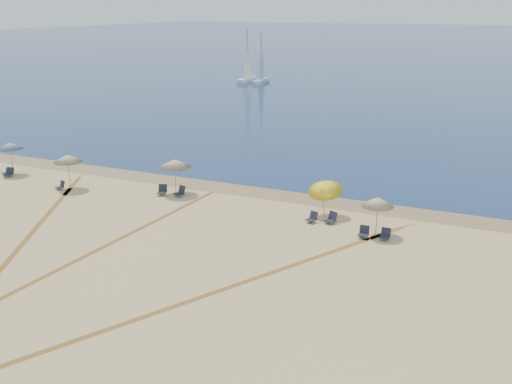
% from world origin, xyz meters
% --- Properties ---
extents(ground, '(160.00, 160.00, 0.00)m').
position_xyz_m(ground, '(0.00, 0.00, 0.00)').
color(ground, tan).
rests_on(ground, ground).
extents(ocean, '(500.00, 500.00, 0.00)m').
position_xyz_m(ocean, '(0.00, 225.00, 0.01)').
color(ocean, '#0C2151').
rests_on(ocean, ground).
extents(wet_sand, '(500.00, 500.00, 0.00)m').
position_xyz_m(wet_sand, '(0.00, 24.00, 0.00)').
color(wet_sand, olive).
rests_on(wet_sand, ground).
extents(umbrella_0, '(1.98, 1.98, 2.64)m').
position_xyz_m(umbrella_0, '(-21.49, 20.28, 2.29)').
color(umbrella_0, gray).
rests_on(umbrella_0, ground).
extents(umbrella_1, '(2.13, 2.13, 2.59)m').
position_xyz_m(umbrella_1, '(-14.62, 19.05, 2.25)').
color(umbrella_1, gray).
rests_on(umbrella_1, ground).
extents(umbrella_2, '(2.33, 2.33, 2.53)m').
position_xyz_m(umbrella_2, '(-6.91, 21.27, 2.19)').
color(umbrella_2, gray).
rests_on(umbrella_2, ground).
extents(umbrella_3, '(2.22, 2.27, 2.54)m').
position_xyz_m(umbrella_3, '(4.32, 21.08, 1.88)').
color(umbrella_3, gray).
rests_on(umbrella_3, ground).
extents(umbrella_4, '(1.92, 1.92, 2.34)m').
position_xyz_m(umbrella_4, '(8.16, 19.16, 2.00)').
color(umbrella_4, gray).
rests_on(umbrella_4, ground).
extents(chair_0, '(0.59, 0.65, 0.59)m').
position_xyz_m(chair_0, '(-21.68, 19.80, 0.26)').
color(chair_0, black).
rests_on(chair_0, ground).
extents(chair_1, '(0.70, 0.78, 0.70)m').
position_xyz_m(chair_1, '(-21.11, 19.55, 0.31)').
color(chair_1, black).
rests_on(chair_1, ground).
extents(chair_2, '(0.71, 0.76, 0.63)m').
position_xyz_m(chair_2, '(-15.01, 18.48, 0.28)').
color(chair_2, black).
rests_on(chair_2, ground).
extents(chair_3, '(0.81, 0.87, 0.73)m').
position_xyz_m(chair_3, '(-7.52, 20.45, 0.32)').
color(chair_3, black).
rests_on(chair_3, ground).
extents(chair_4, '(0.81, 0.88, 0.73)m').
position_xyz_m(chair_4, '(-6.20, 20.72, 0.32)').
color(chair_4, black).
rests_on(chair_4, ground).
extents(chair_5, '(0.72, 0.78, 0.66)m').
position_xyz_m(chair_5, '(4.07, 19.52, 0.29)').
color(chair_5, black).
rests_on(chair_5, ground).
extents(chair_6, '(0.81, 0.86, 0.71)m').
position_xyz_m(chair_6, '(5.19, 19.84, 0.31)').
color(chair_6, black).
rests_on(chair_6, ground).
extents(chair_7, '(0.59, 0.69, 0.68)m').
position_xyz_m(chair_7, '(7.65, 18.32, 0.30)').
color(chair_7, black).
rests_on(chair_7, ground).
extents(chair_8, '(0.55, 0.65, 0.66)m').
position_xyz_m(chair_8, '(8.86, 18.51, 0.29)').
color(chair_8, black).
rests_on(chair_8, ground).
extents(sailboat_0, '(2.46, 5.97, 8.64)m').
position_xyz_m(sailboat_0, '(-27.52, 82.23, 2.61)').
color(sailboat_0, white).
rests_on(sailboat_0, ocean).
extents(sailboat_2, '(2.19, 6.31, 9.21)m').
position_xyz_m(sailboat_2, '(-30.29, 82.51, 2.79)').
color(sailboat_2, white).
rests_on(sailboat_2, ocean).
extents(tire_tracks, '(51.26, 39.28, 0.00)m').
position_xyz_m(tire_tracks, '(-3.86, 9.36, 0.00)').
color(tire_tracks, tan).
rests_on(tire_tracks, ground).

